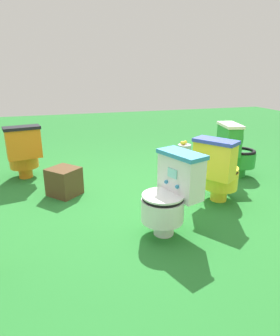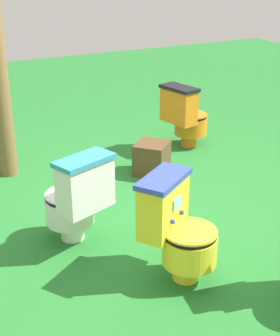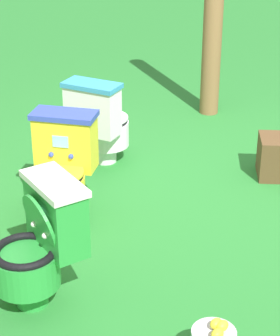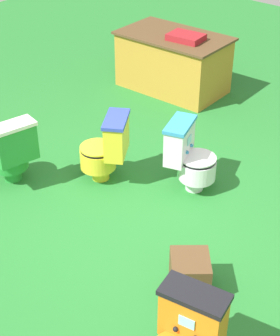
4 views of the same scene
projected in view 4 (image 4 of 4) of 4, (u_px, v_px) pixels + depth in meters
name	position (u px, v px, depth m)	size (l,w,h in m)	color
ground	(148.00, 229.00, 4.88)	(14.00, 14.00, 0.00)	#26752D
toilet_yellow	(106.00, 148.00, 5.36)	(0.63, 0.61, 0.73)	yellow
toilet_white	(189.00, 156.00, 5.23)	(0.60, 0.54, 0.73)	white
toilet_green	(12.00, 151.00, 5.31)	(0.56, 0.49, 0.73)	green
vendor_table	(173.00, 62.00, 7.20)	(1.50, 0.92, 0.85)	#B7842D
small_crate	(190.00, 274.00, 4.17)	(0.30, 0.32, 0.32)	brown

